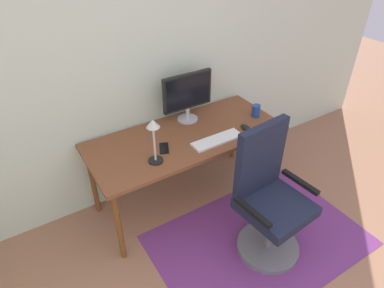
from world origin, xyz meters
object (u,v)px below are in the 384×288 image
(desk, at_px, (186,142))
(desk_lamp, at_px, (154,134))
(keyboard, at_px, (217,140))
(coffee_cup, at_px, (256,111))
(office_chair, at_px, (268,204))
(computer_mouse, at_px, (245,127))
(monitor, at_px, (187,94))
(cell_phone, at_px, (164,148))

(desk, relative_size, desk_lamp, 4.56)
(keyboard, height_order, coffee_cup, coffee_cup)
(keyboard, bearing_deg, coffee_cup, 15.06)
(desk, distance_m, desk_lamp, 0.51)
(office_chair, bearing_deg, desk, 102.23)
(desk, xyz_separation_m, computer_mouse, (0.48, -0.18, 0.08))
(desk, xyz_separation_m, monitor, (0.14, 0.21, 0.31))
(desk, distance_m, keyboard, 0.27)
(computer_mouse, bearing_deg, monitor, 130.67)
(monitor, distance_m, computer_mouse, 0.56)
(monitor, xyz_separation_m, cell_phone, (-0.38, -0.28, -0.25))
(office_chair, bearing_deg, monitor, 90.67)
(keyboard, xyz_separation_m, cell_phone, (-0.41, 0.13, -0.00))
(monitor, bearing_deg, desk_lamp, -142.80)
(monitor, xyz_separation_m, desk_lamp, (-0.51, -0.39, -0.01))
(keyboard, relative_size, office_chair, 0.40)
(office_chair, bearing_deg, keyboard, 91.85)
(desk, bearing_deg, cell_phone, -164.29)
(desk, distance_m, computer_mouse, 0.51)
(computer_mouse, xyz_separation_m, coffee_cup, (0.21, 0.12, 0.04))
(cell_phone, relative_size, desk_lamp, 0.39)
(desk, height_order, keyboard, keyboard)
(monitor, bearing_deg, coffee_cup, -26.26)
(desk, distance_m, monitor, 0.40)
(computer_mouse, relative_size, cell_phone, 0.74)
(desk, xyz_separation_m, office_chair, (0.24, -0.77, -0.19))
(keyboard, bearing_deg, desk_lamp, 177.68)
(keyboard, xyz_separation_m, office_chair, (0.07, -0.57, -0.26))
(monitor, distance_m, desk_lamp, 0.64)
(coffee_cup, distance_m, cell_phone, 0.93)
(cell_phone, xyz_separation_m, desk_lamp, (-0.13, -0.11, 0.23))
(desk, height_order, computer_mouse, computer_mouse)
(keyboard, height_order, desk_lamp, desk_lamp)
(desk, distance_m, office_chair, 0.83)
(computer_mouse, bearing_deg, office_chair, -111.73)
(monitor, bearing_deg, cell_phone, -143.91)
(cell_phone, bearing_deg, keyboard, 7.85)
(desk, xyz_separation_m, coffee_cup, (0.69, -0.06, 0.12))
(office_chair, bearing_deg, coffee_cup, 52.74)
(keyboard, bearing_deg, desk, 130.77)
(computer_mouse, bearing_deg, coffee_cup, 29.43)
(keyboard, distance_m, office_chair, 0.63)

